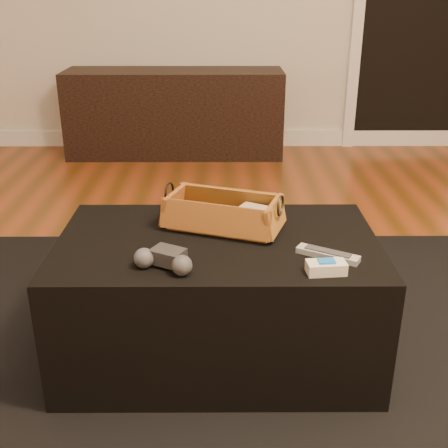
{
  "coord_description": "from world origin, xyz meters",
  "views": [
    {
      "loc": [
        -0.13,
        -1.56,
        1.16
      ],
      "look_at": [
        -0.13,
        0.01,
        0.49
      ],
      "focal_mm": 45.0,
      "sensor_mm": 36.0,
      "label": 1
    }
  ],
  "objects_px": {
    "ottoman": "(218,298)",
    "media_cabinet": "(175,113)",
    "tv_remote": "(216,221)",
    "cream_gadget": "(326,267)",
    "silver_remote": "(328,254)",
    "game_controller": "(165,260)",
    "wicker_basket": "(223,215)"
  },
  "relations": [
    {
      "from": "media_cabinet",
      "to": "cream_gadget",
      "type": "bearing_deg",
      "value": -76.98
    },
    {
      "from": "tv_remote",
      "to": "cream_gadget",
      "type": "bearing_deg",
      "value": -32.5
    },
    {
      "from": "tv_remote",
      "to": "wicker_basket",
      "type": "xyz_separation_m",
      "value": [
        0.02,
        0.01,
        0.02
      ]
    },
    {
      "from": "wicker_basket",
      "to": "cream_gadget",
      "type": "distance_m",
      "value": 0.43
    },
    {
      "from": "ottoman",
      "to": "media_cabinet",
      "type": "bearing_deg",
      "value": 97.49
    },
    {
      "from": "ottoman",
      "to": "silver_remote",
      "type": "distance_m",
      "value": 0.41
    },
    {
      "from": "tv_remote",
      "to": "cream_gadget",
      "type": "relative_size",
      "value": 1.79
    },
    {
      "from": "wicker_basket",
      "to": "cream_gadget",
      "type": "relative_size",
      "value": 3.76
    },
    {
      "from": "media_cabinet",
      "to": "ottoman",
      "type": "xyz_separation_m",
      "value": [
        0.33,
        -2.48,
        -0.08
      ]
    },
    {
      "from": "tv_remote",
      "to": "silver_remote",
      "type": "bearing_deg",
      "value": -20.11
    },
    {
      "from": "cream_gadget",
      "to": "game_controller",
      "type": "bearing_deg",
      "value": 176.46
    },
    {
      "from": "ottoman",
      "to": "tv_remote",
      "type": "xyz_separation_m",
      "value": [
        -0.0,
        0.09,
        0.23
      ]
    },
    {
      "from": "wicker_basket",
      "to": "game_controller",
      "type": "bearing_deg",
      "value": -119.19
    },
    {
      "from": "cream_gadget",
      "to": "silver_remote",
      "type": "bearing_deg",
      "value": 77.21
    },
    {
      "from": "media_cabinet",
      "to": "tv_remote",
      "type": "relative_size",
      "value": 7.75
    },
    {
      "from": "game_controller",
      "to": "tv_remote",
      "type": "bearing_deg",
      "value": 63.75
    },
    {
      "from": "game_controller",
      "to": "media_cabinet",
      "type": "bearing_deg",
      "value": 93.87
    },
    {
      "from": "media_cabinet",
      "to": "game_controller",
      "type": "height_order",
      "value": "media_cabinet"
    },
    {
      "from": "tv_remote",
      "to": "wicker_basket",
      "type": "bearing_deg",
      "value": 30.87
    },
    {
      "from": "tv_remote",
      "to": "game_controller",
      "type": "distance_m",
      "value": 0.32
    },
    {
      "from": "silver_remote",
      "to": "cream_gadget",
      "type": "xyz_separation_m",
      "value": [
        -0.02,
        -0.1,
        0.01
      ]
    },
    {
      "from": "ottoman",
      "to": "wicker_basket",
      "type": "bearing_deg",
      "value": 79.4
    },
    {
      "from": "media_cabinet",
      "to": "game_controller",
      "type": "bearing_deg",
      "value": -86.13
    },
    {
      "from": "tv_remote",
      "to": "cream_gadget",
      "type": "height_order",
      "value": "cream_gadget"
    },
    {
      "from": "tv_remote",
      "to": "wicker_basket",
      "type": "height_order",
      "value": "wicker_basket"
    },
    {
      "from": "wicker_basket",
      "to": "game_controller",
      "type": "xyz_separation_m",
      "value": [
        -0.16,
        -0.29,
        -0.02
      ]
    },
    {
      "from": "wicker_basket",
      "to": "ottoman",
      "type": "bearing_deg",
      "value": -100.6
    },
    {
      "from": "media_cabinet",
      "to": "wicker_basket",
      "type": "height_order",
      "value": "media_cabinet"
    },
    {
      "from": "silver_remote",
      "to": "cream_gadget",
      "type": "distance_m",
      "value": 0.1
    },
    {
      "from": "silver_remote",
      "to": "game_controller",
      "type": "bearing_deg",
      "value": -171.5
    },
    {
      "from": "game_controller",
      "to": "cream_gadget",
      "type": "distance_m",
      "value": 0.45
    },
    {
      "from": "media_cabinet",
      "to": "wicker_basket",
      "type": "xyz_separation_m",
      "value": [
        0.34,
        -2.39,
        0.17
      ]
    }
  ]
}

